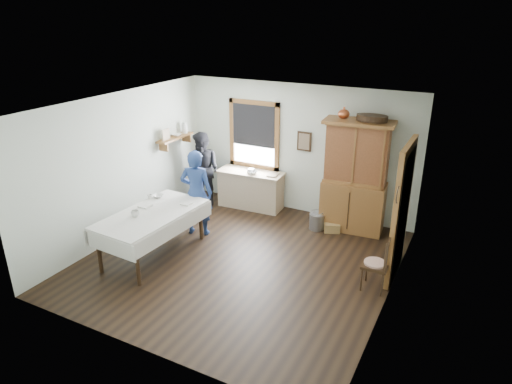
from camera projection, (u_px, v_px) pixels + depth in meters
room at (239, 189)px, 7.39m from camera, size 5.01×5.01×2.70m
window at (254, 132)px, 9.75m from camera, size 1.18×0.07×1.48m
doorway at (402, 208)px, 7.12m from camera, size 0.09×1.14×2.22m
wall_shelf at (176, 136)px, 9.59m from camera, size 0.24×1.00×0.44m
framed_picture at (304, 141)px, 9.28m from camera, size 0.30×0.04×0.40m
rug_beater at (399, 186)px, 6.46m from camera, size 0.01×0.27×0.27m
work_counter at (251, 189)px, 9.92m from camera, size 1.45×0.62×0.82m
china_hutch at (355, 177)px, 8.66m from camera, size 1.33×0.72×2.18m
dining_table at (153, 234)px, 7.97m from camera, size 1.18×2.08×0.81m
spindle_chair at (376, 262)px, 6.96m from camera, size 0.43×0.43×0.91m
pail at (317, 221)px, 9.00m from camera, size 0.36×0.36×0.32m
wicker_basket at (332, 227)px, 8.91m from camera, size 0.36×0.31×0.18m
woman_blue at (197, 196)px, 8.60m from camera, size 0.65×0.52×1.55m
figure_dark at (203, 172)px, 9.93m from camera, size 0.79×0.64×1.51m
table_cup_a at (135, 214)px, 7.67m from camera, size 0.17×0.17×0.11m
table_cup_b at (150, 197)px, 8.38m from camera, size 0.11×0.11×0.09m
table_bowl at (158, 196)px, 8.46m from camera, size 0.24×0.24×0.05m
counter_book at (268, 174)px, 9.58m from camera, size 0.19×0.24×0.02m
counter_bowl at (253, 173)px, 9.61m from camera, size 0.26×0.26×0.06m
shelf_bowl at (176, 135)px, 9.59m from camera, size 0.22×0.22×0.05m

